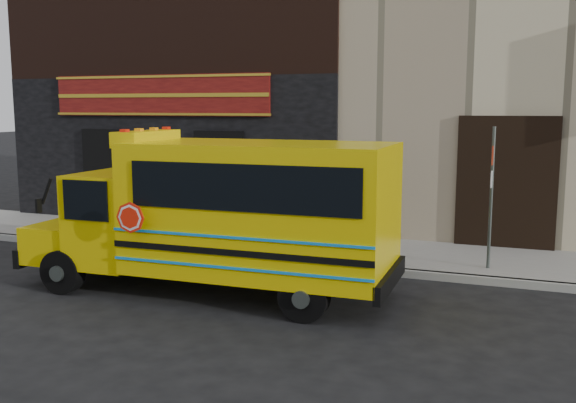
{
  "coord_description": "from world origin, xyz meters",
  "views": [
    {
      "loc": [
        4.37,
        -9.83,
        3.37
      ],
      "look_at": [
        0.04,
        1.85,
        1.51
      ],
      "focal_mm": 40.0,
      "sensor_mm": 36.0,
      "label": 1
    }
  ],
  "objects_px": {
    "bicycle": "(118,245)",
    "cyclist": "(119,232)",
    "school_bus": "(226,212)",
    "sign_pole": "(491,194)"
  },
  "relations": [
    {
      "from": "bicycle",
      "to": "cyclist",
      "type": "relative_size",
      "value": 1.07
    },
    {
      "from": "school_bus",
      "to": "bicycle",
      "type": "distance_m",
      "value": 3.05
    },
    {
      "from": "sign_pole",
      "to": "cyclist",
      "type": "xyz_separation_m",
      "value": [
        -7.05,
        -2.36,
        -0.81
      ]
    },
    {
      "from": "bicycle",
      "to": "sign_pole",
      "type": "bearing_deg",
      "value": -83.96
    },
    {
      "from": "sign_pole",
      "to": "cyclist",
      "type": "distance_m",
      "value": 7.47
    },
    {
      "from": "school_bus",
      "to": "cyclist",
      "type": "height_order",
      "value": "school_bus"
    },
    {
      "from": "school_bus",
      "to": "bicycle",
      "type": "height_order",
      "value": "school_bus"
    },
    {
      "from": "school_bus",
      "to": "sign_pole",
      "type": "xyz_separation_m",
      "value": [
        4.34,
        2.98,
        0.14
      ]
    },
    {
      "from": "sign_pole",
      "to": "bicycle",
      "type": "bearing_deg",
      "value": -162.31
    },
    {
      "from": "bicycle",
      "to": "cyclist",
      "type": "bearing_deg",
      "value": -138.97
    }
  ]
}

